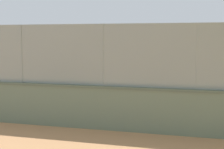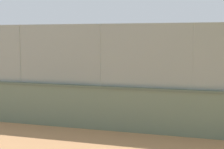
% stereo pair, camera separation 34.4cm
% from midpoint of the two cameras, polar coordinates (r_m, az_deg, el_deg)
% --- Properties ---
extents(ground_plane, '(260.00, 260.00, 0.00)m').
position_cam_midpoint_polar(ground_plane, '(22.34, 5.94, -1.92)').
color(ground_plane, tan).
extents(perimeter_wall, '(22.12, 0.44, 1.52)m').
position_cam_midpoint_polar(perimeter_wall, '(12.31, -9.27, -5.07)').
color(perimeter_wall, slate).
rests_on(perimeter_wall, ground_plane).
extents(fence_panel_on_wall, '(21.75, 0.14, 2.11)m').
position_cam_midpoint_polar(fence_panel_on_wall, '(12.09, -9.42, 3.37)').
color(fence_panel_on_wall, gray).
rests_on(fence_panel_on_wall, perimeter_wall).
extents(player_foreground_swinging, '(0.69, 1.19, 1.45)m').
position_cam_midpoint_polar(player_foreground_swinging, '(20.99, -6.33, -0.12)').
color(player_foreground_swinging, navy).
rests_on(player_foreground_swinging, ground_plane).
extents(player_near_wall_returning, '(0.80, 1.27, 1.71)m').
position_cam_midpoint_polar(player_near_wall_returning, '(23.52, -3.04, 1.00)').
color(player_near_wall_returning, black).
rests_on(player_near_wall_returning, ground_plane).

